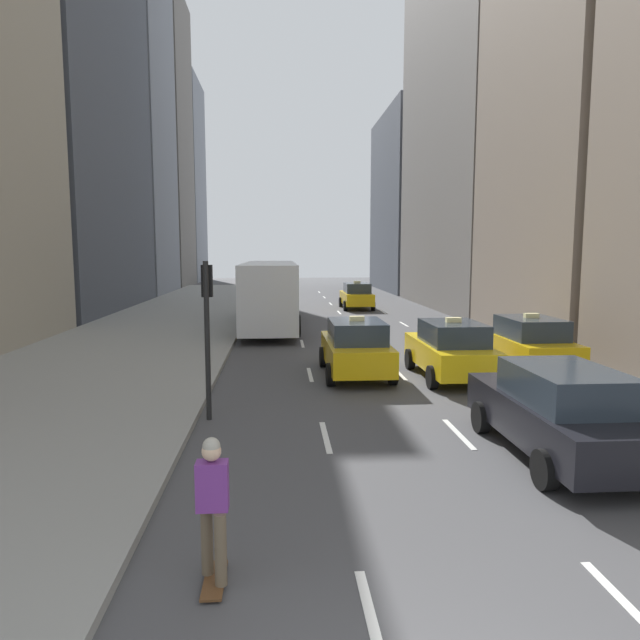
# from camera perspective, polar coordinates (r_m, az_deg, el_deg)

# --- Properties ---
(sidewalk_left) EXTENTS (8.00, 66.00, 0.15)m
(sidewalk_left) POSITION_cam_1_polar(r_m,az_deg,el_deg) (31.14, -14.92, -0.25)
(sidewalk_left) COLOR gray
(sidewalk_left) RESTS_ON ground
(lane_markings) EXTENTS (5.72, 56.00, 0.01)m
(lane_markings) POSITION_cam_1_polar(r_m,az_deg,el_deg) (26.88, 3.93, -1.28)
(lane_markings) COLOR white
(lane_markings) RESTS_ON ground
(building_row_left) EXTENTS (6.00, 75.33, 33.39)m
(building_row_left) POSITION_cam_1_polar(r_m,az_deg,el_deg) (45.31, -21.86, 20.18)
(building_row_left) COLOR gray
(building_row_left) RESTS_ON ground
(building_row_right) EXTENTS (6.00, 61.92, 36.96)m
(building_row_right) POSITION_cam_1_polar(r_m,az_deg,el_deg) (35.97, 19.42, 24.88)
(building_row_right) COLOR gray
(building_row_right) RESTS_ON ground
(taxi_lead) EXTENTS (2.02, 4.40, 1.87)m
(taxi_lead) POSITION_cam_1_polar(r_m,az_deg,el_deg) (19.45, 20.03, -2.21)
(taxi_lead) COLOR yellow
(taxi_lead) RESTS_ON ground
(taxi_second) EXTENTS (2.02, 4.40, 1.87)m
(taxi_second) POSITION_cam_1_polar(r_m,az_deg,el_deg) (38.07, 3.68, 2.44)
(taxi_second) COLOR yellow
(taxi_second) RESTS_ON ground
(taxi_third) EXTENTS (2.02, 4.40, 1.87)m
(taxi_third) POSITION_cam_1_polar(r_m,az_deg,el_deg) (17.60, 12.93, -2.88)
(taxi_third) COLOR yellow
(taxi_third) RESTS_ON ground
(taxi_fourth) EXTENTS (2.02, 4.40, 1.87)m
(taxi_fourth) POSITION_cam_1_polar(r_m,az_deg,el_deg) (17.54, 3.60, -2.75)
(taxi_fourth) COLOR yellow
(taxi_fourth) RESTS_ON ground
(sedan_black_near) EXTENTS (2.02, 4.71, 1.73)m
(sedan_black_near) POSITION_cam_1_polar(r_m,az_deg,el_deg) (11.51, 22.77, -8.40)
(sedan_black_near) COLOR black
(sedan_black_near) RESTS_ON ground
(city_bus) EXTENTS (2.80, 11.61, 3.25)m
(city_bus) POSITION_cam_1_polar(r_m,az_deg,el_deg) (28.55, -5.05, 2.78)
(city_bus) COLOR silver
(city_bus) RESTS_ON ground
(skateboarder) EXTENTS (0.36, 0.80, 1.75)m
(skateboarder) POSITION_cam_1_polar(r_m,az_deg,el_deg) (6.88, -10.68, -17.66)
(skateboarder) COLOR brown
(skateboarder) RESTS_ON ground
(traffic_light_pole) EXTENTS (0.24, 0.42, 3.60)m
(traffic_light_pole) POSITION_cam_1_polar(r_m,az_deg,el_deg) (13.04, -11.21, 0.59)
(traffic_light_pole) COLOR black
(traffic_light_pole) RESTS_ON ground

